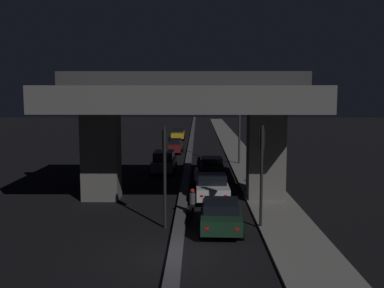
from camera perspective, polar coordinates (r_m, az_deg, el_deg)
name	(u,v)px	position (r m, az deg, el deg)	size (l,w,h in m)	color
ground_plane	(175,258)	(18.21, -2.14, -14.25)	(200.00, 200.00, 0.00)	black
median_divider	(190,147)	(52.39, -0.21, -0.41)	(0.57, 126.00, 0.21)	#4C4C51
sidewalk_right	(240,156)	(45.66, 6.17, -1.54)	(2.80, 126.00, 0.12)	gray
elevated_overpass	(183,107)	(26.84, -1.13, 4.73)	(15.12, 10.25, 7.71)	#5B5956
traffic_light_left_of_median	(165,159)	(21.31, -3.47, -1.95)	(0.30, 0.49, 4.86)	black
traffic_light_right_of_median	(261,158)	(21.45, 8.81, -1.82)	(0.30, 0.49, 4.94)	black
street_lamp	(235,113)	(40.17, 5.52, 3.98)	(2.63, 0.32, 7.83)	#2D2D30
car_dark_green_lead	(221,214)	(21.40, 3.70, -8.89)	(2.10, 4.36, 1.45)	black
car_white_second	(212,187)	(27.12, 2.54, -5.50)	(2.12, 4.13, 1.58)	silver
car_black_third	(212,167)	(34.25, 2.49, -2.94)	(2.04, 4.08, 1.58)	black
car_grey_lead_oncoming	(164,162)	(36.31, -3.57, -2.25)	(1.97, 4.33, 1.76)	#515459
car_dark_red_second_oncoming	(173,146)	(48.15, -2.43, -0.24)	(2.15, 4.28, 1.49)	#591414
car_taxi_yellow_third_oncoming	(178,134)	(61.56, -1.79, 1.26)	(1.85, 4.41, 1.48)	gold
motorcycle_black_filtering_near	(192,205)	(23.64, 0.03, -7.73)	(0.34, 1.83, 1.49)	black
motorcycle_blue_filtering_mid	(197,180)	(30.35, 0.60, -4.54)	(0.33, 1.91, 1.47)	black
motorcycle_red_filtering_far	(199,167)	(35.42, 0.88, -2.95)	(0.34, 1.92, 1.43)	black
pedestrian_on_sidewalk	(265,173)	(31.14, 9.26, -3.71)	(0.34, 0.34, 1.67)	black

